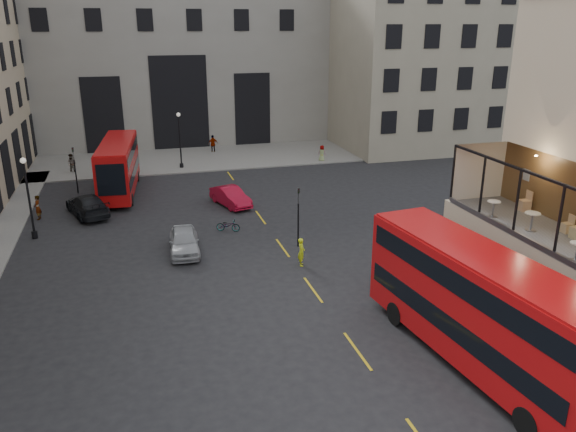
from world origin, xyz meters
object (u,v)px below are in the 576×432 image
object	(u,v)px
traffic_light_far	(75,164)
pedestrian_e	(38,208)
bus_far	(118,164)
cafe_table_far	(494,206)
pedestrian_a	(72,164)
bus_near	(479,304)
street_lamp_a	(30,203)
car_a	(184,241)
pedestrian_b	(124,172)
street_lamp_b	(180,144)
cafe_chair_d	(525,205)
pedestrian_c	(213,144)
traffic_light_near	(298,210)
cyclist	(301,252)
pedestrian_d	(322,153)
bicycle	(228,225)
cafe_table_mid	(532,219)
car_b	(231,197)

from	to	relation	value
traffic_light_far	pedestrian_e	distance (m)	6.64
bus_far	cafe_table_far	bearing A→B (deg)	-55.48
traffic_light_far	pedestrian_a	xyz separation A→B (m)	(-0.88, 6.90, -1.51)
bus_near	pedestrian_a	xyz separation A→B (m)	(-18.11, 36.95, -1.77)
street_lamp_a	car_a	size ratio (longest dim) A/B	1.23
car_a	pedestrian_e	world-z (taller)	pedestrian_e
bus_near	pedestrian_b	xyz separation A→B (m)	(-13.54, 32.96, -1.89)
street_lamp_a	cafe_table_far	size ratio (longest dim) A/B	7.04
street_lamp_b	bus_far	world-z (taller)	street_lamp_b
street_lamp_b	cafe_chair_d	xyz separation A→B (m)	(13.57, -31.38, 2.50)
pedestrian_c	pedestrian_e	bearing A→B (deg)	41.35
traffic_light_near	bus_far	xyz separation A→B (m)	(-10.60, 15.20, -0.03)
street_lamp_a	street_lamp_b	bearing A→B (deg)	55.49
cyclist	pedestrian_d	world-z (taller)	cyclist
cafe_table_far	cyclist	bearing A→B (deg)	136.10
bicycle	pedestrian_b	xyz separation A→B (m)	(-6.59, 15.04, 0.38)
traffic_light_far	pedestrian_d	world-z (taller)	traffic_light_far
pedestrian_a	pedestrian_e	world-z (taller)	pedestrian_a
pedestrian_a	cafe_table_mid	distance (m)	41.28
bus_near	pedestrian_c	bearing A→B (deg)	95.79
street_lamp_a	bus_far	bearing A→B (deg)	59.60
cafe_table_mid	street_lamp_b	bearing A→B (deg)	109.58
bus_far	cafe_chair_d	bearing A→B (deg)	-52.04
cyclist	cafe_chair_d	size ratio (longest dim) A/B	1.70
cyclist	car_a	bearing A→B (deg)	71.81
car_a	cafe_table_far	world-z (taller)	cafe_table_far
street_lamp_a	pedestrian_a	bearing A→B (deg)	86.22
bus_far	car_a	world-z (taller)	bus_far
cafe_chair_d	street_lamp_b	bearing A→B (deg)	113.39
car_a	cyclist	bearing A→B (deg)	-27.17
pedestrian_b	pedestrian_a	bearing A→B (deg)	106.23
bus_near	bicycle	distance (m)	19.36
street_lamp_b	car_a	size ratio (longest dim) A/B	1.23
bus_far	bicycle	world-z (taller)	bus_far
car_a	cafe_table_mid	xyz separation A→B (m)	(13.94, -12.77, 4.40)
traffic_light_near	pedestrian_c	size ratio (longest dim) A/B	1.98
bus_near	street_lamp_b	bearing A→B (deg)	102.86
cafe_table_far	traffic_light_near	bearing A→B (deg)	123.93
traffic_light_near	bus_near	xyz separation A→B (m)	(3.23, -14.06, 0.26)
car_a	cafe_chair_d	xyz separation A→B (m)	(15.48, -10.32, 4.16)
traffic_light_far	car_b	xyz separation A→B (m)	(11.46, -6.65, -1.71)
pedestrian_d	street_lamp_b	bearing A→B (deg)	35.32
car_a	car_b	bearing A→B (deg)	66.32
bus_far	pedestrian_e	world-z (taller)	bus_far
bus_far	pedestrian_c	size ratio (longest dim) A/B	5.65
pedestrian_b	cafe_chair_d	size ratio (longest dim) A/B	1.64
bus_far	pedestrian_a	bearing A→B (deg)	119.09
bus_near	cafe_table_mid	distance (m)	5.04
traffic_light_near	pedestrian_d	xyz separation A→B (m)	(8.86, 21.08, -1.60)
street_lamp_a	pedestrian_e	bearing A→B (deg)	93.30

